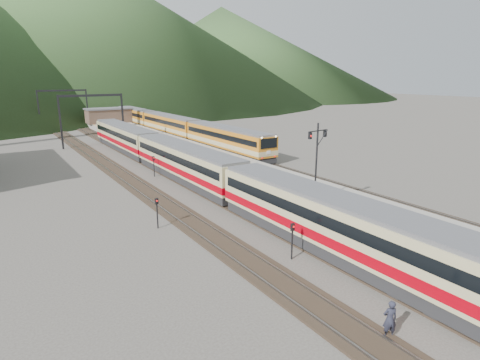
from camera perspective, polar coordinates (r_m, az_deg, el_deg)
ground at (r=22.32m, az=25.69°, el=-15.64°), size 400.00×400.00×0.00m
track_main at (r=53.44m, az=-13.23°, el=2.74°), size 2.60×200.00×0.23m
track_far at (r=52.06m, az=-18.41°, el=2.07°), size 2.60×200.00×0.23m
track_second at (r=58.16m, az=-2.50°, el=4.06°), size 2.60×200.00×0.23m
platform at (r=53.63m, az=-6.89°, el=3.54°), size 8.00×100.00×1.00m
gantry_near at (r=66.25m, az=-20.31°, el=9.29°), size 9.55×0.25×8.00m
gantry_far at (r=90.77m, az=-23.87°, el=10.16°), size 9.55×0.25×8.00m
station_shed at (r=90.76m, az=-18.16°, el=8.76°), size 9.40×4.40×3.10m
hill_b at (r=245.55m, az=-22.72°, el=19.82°), size 220.00×220.00×75.00m
hill_c at (r=254.05m, az=-2.62°, el=17.83°), size 160.00×160.00×50.00m
main_train at (r=41.90m, az=-7.72°, el=2.58°), size 3.01×61.73×3.67m
second_train at (r=74.63m, az=-9.88°, el=7.72°), size 2.93×60.01×3.57m
signal_mast at (r=31.52m, az=10.86°, el=3.63°), size 2.19×0.48×6.25m
short_signal_a at (r=24.22m, az=7.44°, el=-7.95°), size 0.24×0.18×2.27m
short_signal_b at (r=44.53m, az=-12.16°, el=2.31°), size 0.24×0.19×2.27m
short_signal_c at (r=29.34m, az=-11.73°, el=-4.06°), size 0.24×0.18×2.27m
worker at (r=18.80m, az=20.53°, el=-18.04°), size 0.73×0.64×1.70m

